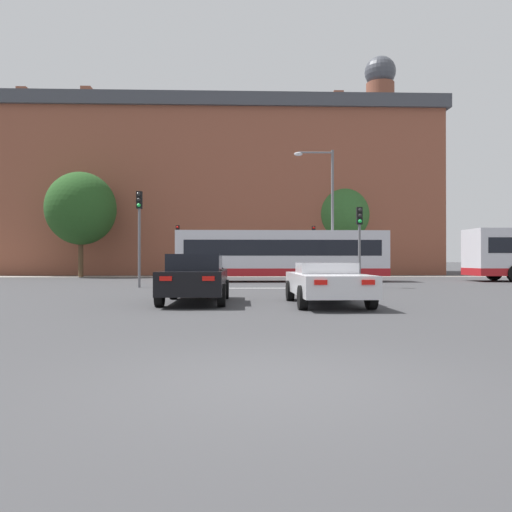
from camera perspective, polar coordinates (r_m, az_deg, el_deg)
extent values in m
plane|color=#3D3D3F|center=(5.55, 2.10, -14.17)|extent=(400.00, 400.00, 0.00)
cube|color=silver|center=(22.66, -0.93, -3.69)|extent=(7.70, 0.30, 0.01)
cube|color=#A09B91|center=(37.78, -1.31, -2.35)|extent=(68.55, 2.50, 0.01)
cube|color=brown|center=(48.66, -5.01, 6.20)|extent=(39.18, 15.89, 13.75)
cube|color=#42444C|center=(50.06, -5.00, 14.69)|extent=(39.96, 16.52, 1.12)
cube|color=brown|center=(51.81, -25.11, 15.97)|extent=(0.90, 0.90, 1.97)
cube|color=brown|center=(49.61, -18.79, 16.70)|extent=(0.90, 0.90, 1.97)
cube|color=brown|center=(54.08, -10.49, 15.24)|extent=(0.90, 0.90, 1.97)
cube|color=brown|center=(48.57, -4.67, 17.06)|extent=(0.90, 0.90, 1.97)
cube|color=brown|center=(54.18, 1.27, 15.21)|extent=(0.90, 0.90, 1.97)
cube|color=brown|center=(48.91, 9.36, 16.94)|extent=(0.90, 0.90, 1.97)
cube|color=brown|center=(54.85, 14.24, 15.03)|extent=(0.90, 0.90, 1.97)
cylinder|color=brown|center=(52.50, 14.01, 16.70)|extent=(2.71, 2.71, 3.66)
sphere|color=#42444C|center=(53.44, 14.01, 19.73)|extent=(3.01, 3.01, 3.01)
cube|color=black|center=(15.26, -6.93, -2.87)|extent=(1.82, 4.40, 0.67)
cube|color=black|center=(15.20, -6.95, -0.71)|extent=(1.55, 1.99, 0.49)
cylinder|color=black|center=(16.72, -9.40, -3.79)|extent=(0.23, 0.64, 0.64)
cylinder|color=black|center=(16.57, -3.53, -3.83)|extent=(0.23, 0.64, 0.64)
cylinder|color=black|center=(14.04, -10.96, -4.45)|extent=(0.23, 0.64, 0.64)
cylinder|color=black|center=(13.86, -3.95, -4.51)|extent=(0.23, 0.64, 0.64)
cube|color=red|center=(13.12, -10.28, -2.55)|extent=(0.32, 0.05, 0.12)
cube|color=red|center=(13.00, -5.46, -2.58)|extent=(0.32, 0.05, 0.12)
cube|color=silver|center=(14.62, 8.09, -3.15)|extent=(1.95, 4.62, 0.58)
cube|color=silver|center=(14.71, 8.00, -1.39)|extent=(1.64, 1.40, 0.31)
cylinder|color=black|center=(15.90, 3.92, -3.97)|extent=(0.23, 0.64, 0.64)
cylinder|color=black|center=(16.21, 10.30, -3.90)|extent=(0.23, 0.64, 0.64)
cylinder|color=black|center=(13.08, 5.34, -4.75)|extent=(0.23, 0.64, 0.64)
cylinder|color=black|center=(13.45, 13.03, -4.63)|extent=(0.23, 0.64, 0.64)
cube|color=red|center=(12.23, 7.41, -3.01)|extent=(0.32, 0.05, 0.12)
cube|color=red|center=(12.48, 12.71, -2.95)|extent=(0.32, 0.05, 0.12)
cube|color=silver|center=(29.44, 2.93, 0.30)|extent=(12.22, 2.45, 2.62)
cube|color=#AD191E|center=(29.44, 2.93, -1.82)|extent=(12.24, 2.47, 0.44)
cube|color=black|center=(29.44, 2.93, 0.90)|extent=(11.25, 2.48, 0.90)
cylinder|color=black|center=(31.15, 9.72, -1.86)|extent=(1.00, 0.28, 1.00)
cylinder|color=black|center=(28.85, 10.66, -1.98)|extent=(1.00, 0.28, 1.00)
cylinder|color=black|center=(30.55, -4.36, -1.90)|extent=(1.00, 0.28, 1.00)
cylinder|color=black|center=(28.20, -4.56, -2.02)|extent=(1.00, 0.28, 1.00)
cylinder|color=black|center=(34.35, 25.54, -1.69)|extent=(1.00, 0.28, 1.00)
cylinder|color=slate|center=(23.58, 11.74, 0.00)|extent=(0.12, 0.12, 2.93)
cube|color=black|center=(23.66, 11.73, 4.51)|extent=(0.26, 0.20, 0.80)
sphere|color=black|center=(23.56, 11.80, 5.16)|extent=(0.17, 0.17, 0.17)
sphere|color=black|center=(23.53, 11.81, 4.54)|extent=(0.17, 0.17, 0.17)
sphere|color=#1ED14C|center=(23.51, 11.81, 3.92)|extent=(0.17, 0.17, 0.17)
cylinder|color=slate|center=(37.75, 6.60, -0.07)|extent=(0.12, 0.12, 3.01)
cube|color=black|center=(37.81, 6.59, 2.82)|extent=(0.26, 0.20, 0.80)
sphere|color=red|center=(37.70, 6.62, 3.22)|extent=(0.17, 0.17, 0.17)
sphere|color=black|center=(37.68, 6.62, 2.83)|extent=(0.17, 0.17, 0.17)
sphere|color=black|center=(37.67, 6.62, 2.44)|extent=(0.17, 0.17, 0.17)
cylinder|color=slate|center=(23.77, -13.20, 0.89)|extent=(0.12, 0.12, 3.67)
cube|color=black|center=(23.92, -13.19, 6.26)|extent=(0.26, 0.20, 0.80)
sphere|color=black|center=(23.83, -13.25, 6.90)|extent=(0.17, 0.17, 0.17)
sphere|color=black|center=(23.79, -13.25, 6.29)|extent=(0.17, 0.17, 0.17)
sphere|color=#1ED14C|center=(23.77, -13.25, 5.68)|extent=(0.17, 0.17, 0.17)
cylinder|color=slate|center=(37.00, -8.94, -0.08)|extent=(0.12, 0.12, 3.00)
cube|color=black|center=(37.05, -8.94, 2.86)|extent=(0.26, 0.20, 0.80)
sphere|color=red|center=(36.94, -8.96, 3.27)|extent=(0.17, 0.17, 0.17)
sphere|color=black|center=(36.93, -8.96, 2.87)|extent=(0.17, 0.17, 0.17)
sphere|color=black|center=(36.91, -8.96, 2.48)|extent=(0.17, 0.17, 0.17)
cylinder|color=slate|center=(29.74, 8.74, 4.57)|extent=(0.16, 0.16, 7.74)
cylinder|color=slate|center=(30.12, 6.80, 11.67)|extent=(2.02, 0.10, 0.10)
ellipsoid|color=#B2B2B7|center=(29.96, 4.85, 11.53)|extent=(0.50, 0.36, 0.22)
cylinder|color=#333851|center=(38.34, -5.21, -1.76)|extent=(0.13, 0.13, 0.76)
cylinder|color=#333851|center=(38.31, -5.46, -1.76)|extent=(0.13, 0.13, 0.76)
cube|color=olive|center=(38.31, -5.33, -0.74)|extent=(0.44, 0.30, 0.60)
sphere|color=tan|center=(38.31, -5.33, -0.12)|extent=(0.23, 0.23, 0.23)
cylinder|color=#333851|center=(38.74, 11.34, -1.65)|extent=(0.13, 0.13, 0.88)
cylinder|color=#333851|center=(38.58, 11.42, -1.66)|extent=(0.13, 0.13, 0.88)
cube|color=#336B38|center=(38.65, 11.38, -0.49)|extent=(0.25, 0.42, 0.69)
sphere|color=tan|center=(38.65, 11.38, 0.22)|extent=(0.26, 0.26, 0.26)
cylinder|color=brown|center=(38.28, 2.78, -1.68)|extent=(0.13, 0.13, 0.87)
cylinder|color=brown|center=(38.29, 2.53, -1.68)|extent=(0.13, 0.13, 0.87)
cube|color=#232328|center=(38.28, 2.65, -0.51)|extent=(0.43, 0.27, 0.69)
sphere|color=tan|center=(38.28, 2.65, 0.20)|extent=(0.26, 0.26, 0.26)
cylinder|color=#4C3823|center=(42.68, 9.76, -0.20)|extent=(0.36, 0.36, 2.87)
ellipsoid|color=#33662D|center=(42.84, 9.76, 4.56)|extent=(4.98, 4.98, 5.23)
cylinder|color=#4C3823|center=(38.98, -19.39, -0.15)|extent=(0.36, 0.36, 2.89)
ellipsoid|color=#234C1E|center=(39.16, -19.38, 5.15)|extent=(5.12, 5.12, 5.37)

